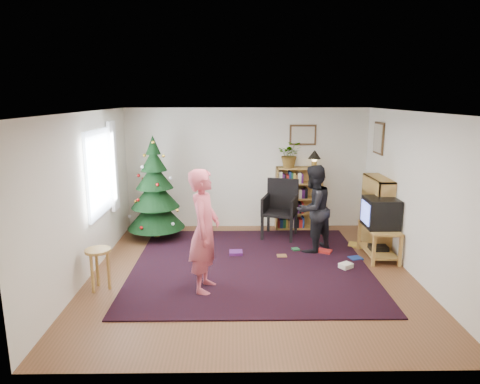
{
  "coord_description": "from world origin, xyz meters",
  "views": [
    {
      "loc": [
        -0.26,
        -6.31,
        2.72
      ],
      "look_at": [
        -0.16,
        0.93,
        1.1
      ],
      "focal_mm": 32.0,
      "sensor_mm": 36.0,
      "label": 1
    }
  ],
  "objects_px": {
    "bookshelf_right": "(377,212)",
    "stool": "(98,258)",
    "armchair": "(279,206)",
    "person_standing": "(204,231)",
    "potted_plant": "(290,154)",
    "picture_right": "(379,138)",
    "bookshelf_back": "(299,197)",
    "tv_stand": "(379,239)",
    "person_by_chair": "(313,209)",
    "christmas_tree": "(155,196)",
    "table_lamp": "(314,156)",
    "picture_back": "(303,135)",
    "crt_tv": "(381,213)"
  },
  "relations": [
    {
      "from": "picture_back",
      "to": "bookshelf_right",
      "type": "relative_size",
      "value": 0.42
    },
    {
      "from": "table_lamp",
      "to": "bookshelf_right",
      "type": "bearing_deg",
      "value": -49.99
    },
    {
      "from": "tv_stand",
      "to": "armchair",
      "type": "relative_size",
      "value": 0.78
    },
    {
      "from": "armchair",
      "to": "tv_stand",
      "type": "bearing_deg",
      "value": -19.95
    },
    {
      "from": "person_standing",
      "to": "crt_tv",
      "type": "bearing_deg",
      "value": -58.22
    },
    {
      "from": "potted_plant",
      "to": "crt_tv",
      "type": "bearing_deg",
      "value": -51.9
    },
    {
      "from": "armchair",
      "to": "person_standing",
      "type": "height_order",
      "value": "person_standing"
    },
    {
      "from": "bookshelf_right",
      "to": "potted_plant",
      "type": "relative_size",
      "value": 2.44
    },
    {
      "from": "crt_tv",
      "to": "table_lamp",
      "type": "distance_m",
      "value": 2.04
    },
    {
      "from": "bookshelf_right",
      "to": "stool",
      "type": "relative_size",
      "value": 2.14
    },
    {
      "from": "christmas_tree",
      "to": "bookshelf_back",
      "type": "height_order",
      "value": "christmas_tree"
    },
    {
      "from": "picture_back",
      "to": "bookshelf_back",
      "type": "relative_size",
      "value": 0.42
    },
    {
      "from": "crt_tv",
      "to": "bookshelf_back",
      "type": "bearing_deg",
      "value": 123.7
    },
    {
      "from": "picture_right",
      "to": "stool",
      "type": "relative_size",
      "value": 0.99
    },
    {
      "from": "bookshelf_back",
      "to": "person_standing",
      "type": "xyz_separation_m",
      "value": [
        -1.76,
        -2.94,
        0.22
      ]
    },
    {
      "from": "picture_right",
      "to": "christmas_tree",
      "type": "height_order",
      "value": "picture_right"
    },
    {
      "from": "christmas_tree",
      "to": "armchair",
      "type": "height_order",
      "value": "christmas_tree"
    },
    {
      "from": "bookshelf_right",
      "to": "person_standing",
      "type": "xyz_separation_m",
      "value": [
        -3.02,
        -1.79,
        0.22
      ]
    },
    {
      "from": "bookshelf_back",
      "to": "table_lamp",
      "type": "distance_m",
      "value": 0.93
    },
    {
      "from": "bookshelf_back",
      "to": "picture_right",
      "type": "bearing_deg",
      "value": -22.92
    },
    {
      "from": "person_standing",
      "to": "table_lamp",
      "type": "distance_m",
      "value": 3.65
    },
    {
      "from": "bookshelf_back",
      "to": "table_lamp",
      "type": "height_order",
      "value": "table_lamp"
    },
    {
      "from": "picture_right",
      "to": "potted_plant",
      "type": "height_order",
      "value": "picture_right"
    },
    {
      "from": "tv_stand",
      "to": "armchair",
      "type": "xyz_separation_m",
      "value": [
        -1.6,
        1.2,
        0.29
      ]
    },
    {
      "from": "bookshelf_right",
      "to": "potted_plant",
      "type": "distance_m",
      "value": 2.06
    },
    {
      "from": "bookshelf_right",
      "to": "armchair",
      "type": "distance_m",
      "value": 1.83
    },
    {
      "from": "picture_right",
      "to": "potted_plant",
      "type": "bearing_deg",
      "value": 159.71
    },
    {
      "from": "picture_back",
      "to": "christmas_tree",
      "type": "xyz_separation_m",
      "value": [
        -2.94,
        -0.74,
        -1.11
      ]
    },
    {
      "from": "stool",
      "to": "table_lamp",
      "type": "distance_m",
      "value": 4.73
    },
    {
      "from": "stool",
      "to": "potted_plant",
      "type": "height_order",
      "value": "potted_plant"
    },
    {
      "from": "armchair",
      "to": "potted_plant",
      "type": "bearing_deg",
      "value": 79.9
    },
    {
      "from": "tv_stand",
      "to": "person_standing",
      "type": "distance_m",
      "value": 3.2
    },
    {
      "from": "picture_right",
      "to": "bookshelf_right",
      "type": "relative_size",
      "value": 0.46
    },
    {
      "from": "bookshelf_right",
      "to": "stool",
      "type": "xyz_separation_m",
      "value": [
        -4.54,
        -1.75,
        -0.19
      ]
    },
    {
      "from": "christmas_tree",
      "to": "stool",
      "type": "bearing_deg",
      "value": -100.15
    },
    {
      "from": "picture_right",
      "to": "crt_tv",
      "type": "distance_m",
      "value": 1.62
    },
    {
      "from": "christmas_tree",
      "to": "armchair",
      "type": "distance_m",
      "value": 2.42
    },
    {
      "from": "crt_tv",
      "to": "person_by_chair",
      "type": "distance_m",
      "value": 1.14
    },
    {
      "from": "tv_stand",
      "to": "potted_plant",
      "type": "xyz_separation_m",
      "value": [
        -1.34,
        1.71,
        1.24
      ]
    },
    {
      "from": "stool",
      "to": "potted_plant",
      "type": "relative_size",
      "value": 1.14
    },
    {
      "from": "person_standing",
      "to": "potted_plant",
      "type": "distance_m",
      "value": 3.4
    },
    {
      "from": "bookshelf_right",
      "to": "crt_tv",
      "type": "bearing_deg",
      "value": 167.66
    },
    {
      "from": "person_by_chair",
      "to": "table_lamp",
      "type": "bearing_deg",
      "value": -141.87
    },
    {
      "from": "stool",
      "to": "bookshelf_back",
      "type": "bearing_deg",
      "value": 41.44
    },
    {
      "from": "stool",
      "to": "bookshelf_right",
      "type": "bearing_deg",
      "value": 21.09
    },
    {
      "from": "christmas_tree",
      "to": "potted_plant",
      "type": "height_order",
      "value": "christmas_tree"
    },
    {
      "from": "bookshelf_right",
      "to": "armchair",
      "type": "relative_size",
      "value": 1.15
    },
    {
      "from": "bookshelf_back",
      "to": "tv_stand",
      "type": "relative_size",
      "value": 1.46
    },
    {
      "from": "tv_stand",
      "to": "stool",
      "type": "xyz_separation_m",
      "value": [
        -4.42,
        -1.19,
        0.15
      ]
    },
    {
      "from": "person_standing",
      "to": "person_by_chair",
      "type": "bearing_deg",
      "value": -40.47
    }
  ]
}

